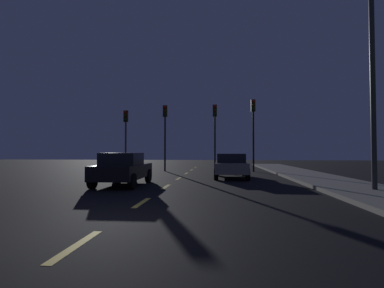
{
  "coord_description": "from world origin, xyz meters",
  "views": [
    {
      "loc": [
        2.25,
        -5.52,
        1.49
      ],
      "look_at": [
        0.38,
        14.1,
        2.04
      ],
      "focal_mm": 26.42,
      "sensor_mm": 36.0,
      "label": 1
    }
  ],
  "objects_px": {
    "traffic_signal_far_right": "(253,122)",
    "car_adjacent_lane": "(123,169)",
    "traffic_signal_center_right": "(215,125)",
    "street_lamp_right": "(366,70)",
    "traffic_signal_far_left": "(126,128)",
    "traffic_signal_center_left": "(165,125)",
    "car_stopped_ahead": "(231,165)"
  },
  "relations": [
    {
      "from": "traffic_signal_far_right",
      "to": "car_adjacent_lane",
      "type": "bearing_deg",
      "value": -126.53
    },
    {
      "from": "traffic_signal_center_left",
      "to": "car_adjacent_lane",
      "type": "bearing_deg",
      "value": -90.71
    },
    {
      "from": "traffic_signal_center_right",
      "to": "car_adjacent_lane",
      "type": "xyz_separation_m",
      "value": [
        -3.98,
        -9.29,
        -2.83
      ]
    },
    {
      "from": "car_stopped_ahead",
      "to": "car_adjacent_lane",
      "type": "distance_m",
      "value": 6.43
    },
    {
      "from": "traffic_signal_center_right",
      "to": "car_stopped_ahead",
      "type": "xyz_separation_m",
      "value": [
        0.99,
        -5.22,
        -2.85
      ]
    },
    {
      "from": "traffic_signal_far_left",
      "to": "car_stopped_ahead",
      "type": "bearing_deg",
      "value": -33.09
    },
    {
      "from": "traffic_signal_far_right",
      "to": "car_stopped_ahead",
      "type": "height_order",
      "value": "traffic_signal_far_right"
    },
    {
      "from": "traffic_signal_far_left",
      "to": "traffic_signal_far_right",
      "type": "xyz_separation_m",
      "value": [
        9.91,
        0.0,
        0.44
      ]
    },
    {
      "from": "traffic_signal_center_left",
      "to": "car_stopped_ahead",
      "type": "relative_size",
      "value": 1.3
    },
    {
      "from": "traffic_signal_center_right",
      "to": "car_adjacent_lane",
      "type": "relative_size",
      "value": 1.33
    },
    {
      "from": "car_stopped_ahead",
      "to": "traffic_signal_center_left",
      "type": "bearing_deg",
      "value": 132.98
    },
    {
      "from": "traffic_signal_center_left",
      "to": "street_lamp_right",
      "type": "height_order",
      "value": "street_lamp_right"
    },
    {
      "from": "traffic_signal_center_left",
      "to": "car_adjacent_lane",
      "type": "distance_m",
      "value": 9.71
    },
    {
      "from": "traffic_signal_center_right",
      "to": "street_lamp_right",
      "type": "bearing_deg",
      "value": -62.75
    },
    {
      "from": "traffic_signal_far_right",
      "to": "car_stopped_ahead",
      "type": "xyz_separation_m",
      "value": [
        -1.9,
        -5.22,
        -3.07
      ]
    },
    {
      "from": "traffic_signal_center_right",
      "to": "street_lamp_right",
      "type": "xyz_separation_m",
      "value": [
        5.61,
        -10.89,
        0.9
      ]
    },
    {
      "from": "traffic_signal_center_right",
      "to": "street_lamp_right",
      "type": "relative_size",
      "value": 0.68
    },
    {
      "from": "traffic_signal_center_right",
      "to": "car_adjacent_lane",
      "type": "bearing_deg",
      "value": -113.23
    },
    {
      "from": "traffic_signal_far_left",
      "to": "traffic_signal_center_right",
      "type": "distance_m",
      "value": 7.02
    },
    {
      "from": "traffic_signal_far_right",
      "to": "car_stopped_ahead",
      "type": "relative_size",
      "value": 1.38
    },
    {
      "from": "traffic_signal_far_left",
      "to": "street_lamp_right",
      "type": "distance_m",
      "value": 16.71
    },
    {
      "from": "traffic_signal_far_right",
      "to": "car_stopped_ahead",
      "type": "bearing_deg",
      "value": -110.0
    },
    {
      "from": "traffic_signal_center_left",
      "to": "traffic_signal_far_right",
      "type": "height_order",
      "value": "traffic_signal_far_right"
    },
    {
      "from": "car_adjacent_lane",
      "to": "street_lamp_right",
      "type": "relative_size",
      "value": 0.51
    },
    {
      "from": "traffic_signal_far_left",
      "to": "traffic_signal_center_left",
      "type": "relative_size",
      "value": 0.93
    },
    {
      "from": "traffic_signal_center_left",
      "to": "street_lamp_right",
      "type": "relative_size",
      "value": 0.68
    },
    {
      "from": "traffic_signal_far_right",
      "to": "traffic_signal_center_left",
      "type": "bearing_deg",
      "value": -179.99
    },
    {
      "from": "traffic_signal_far_left",
      "to": "traffic_signal_center_right",
      "type": "relative_size",
      "value": 0.93
    },
    {
      "from": "traffic_signal_far_left",
      "to": "traffic_signal_center_right",
      "type": "height_order",
      "value": "traffic_signal_center_right"
    },
    {
      "from": "traffic_signal_far_left",
      "to": "traffic_signal_center_right",
      "type": "xyz_separation_m",
      "value": [
        7.01,
        0.0,
        0.22
      ]
    },
    {
      "from": "car_adjacent_lane",
      "to": "street_lamp_right",
      "type": "distance_m",
      "value": 10.42
    },
    {
      "from": "car_stopped_ahead",
      "to": "street_lamp_right",
      "type": "distance_m",
      "value": 8.22
    }
  ]
}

